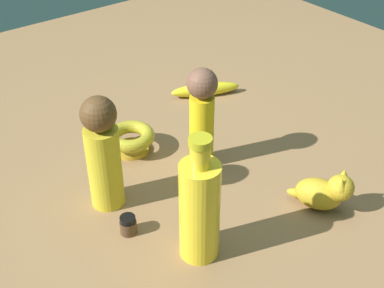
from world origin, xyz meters
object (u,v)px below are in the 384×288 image
(bottle_tall, at_px, (200,208))
(banana, at_px, (205,89))
(person_figure_child, at_px, (103,153))
(bowl, at_px, (131,138))
(nail_polish_jar, at_px, (128,225))
(cat_figurine, at_px, (325,191))
(person_figure_adult, at_px, (203,115))

(bottle_tall, relative_size, banana, 1.33)
(person_figure_child, bearing_deg, banana, -153.11)
(bowl, relative_size, banana, 0.59)
(nail_polish_jar, relative_size, cat_figurine, 0.32)
(bowl, distance_m, bottle_tall, 0.36)
(bowl, relative_size, cat_figurine, 0.92)
(person_figure_adult, xyz_separation_m, cat_figurine, (-0.10, 0.27, -0.09))
(bottle_tall, xyz_separation_m, person_figure_child, (0.06, -0.22, 0.02))
(person_figure_adult, distance_m, bowl, 0.20)
(bottle_tall, bearing_deg, nail_polish_jar, -58.02)
(person_figure_child, distance_m, nail_polish_jar, 0.15)
(bowl, bearing_deg, person_figure_adult, 126.46)
(nail_polish_jar, bearing_deg, bottle_tall, 121.98)
(bowl, bearing_deg, banana, -162.08)
(bowl, height_order, person_figure_child, person_figure_child)
(banana, height_order, cat_figurine, cat_figurine)
(person_figure_adult, height_order, cat_figurine, person_figure_adult)
(bottle_tall, bearing_deg, bowl, -101.78)
(person_figure_adult, xyz_separation_m, person_figure_child, (0.24, -0.02, -0.00))
(person_figure_child, relative_size, cat_figurine, 2.03)
(bowl, distance_m, banana, 0.32)
(banana, bearing_deg, bottle_tall, -105.30)
(banana, bearing_deg, bowl, -137.31)
(person_figure_adult, bearing_deg, person_figure_child, -3.70)
(nail_polish_jar, height_order, cat_figurine, cat_figurine)
(bowl, relative_size, person_figure_child, 0.45)
(person_figure_adult, height_order, bottle_tall, bottle_tall)
(nail_polish_jar, bearing_deg, banana, -144.43)
(nail_polish_jar, bearing_deg, cat_figurine, 152.62)
(person_figure_adult, height_order, bowl, person_figure_adult)
(person_figure_adult, bearing_deg, bowl, -53.54)
(bottle_tall, distance_m, cat_figurine, 0.29)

